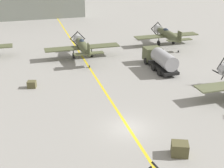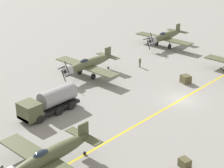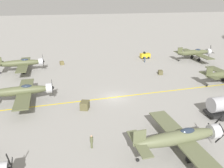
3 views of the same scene
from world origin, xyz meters
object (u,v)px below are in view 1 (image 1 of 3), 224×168
(airplane_far_center, at_px, (83,46))
(fuel_tanker, at_px, (160,59))
(supply_crate_mid_lane, at_px, (32,84))
(supply_crate_outboard, at_px, (180,149))
(airplane_far_right, at_px, (167,34))

(airplane_far_center, xyz_separation_m, fuel_tanker, (9.83, -7.96, -0.50))
(supply_crate_mid_lane, bearing_deg, fuel_tanker, 5.27)
(supply_crate_mid_lane, xyz_separation_m, supply_crate_outboard, (11.33, -18.06, 0.15))
(airplane_far_right, bearing_deg, fuel_tanker, -120.33)
(airplane_far_center, xyz_separation_m, supply_crate_outboard, (2.73, -27.72, -1.42))
(airplane_far_center, bearing_deg, airplane_far_right, 8.57)
(airplane_far_center, relative_size, supply_crate_mid_lane, 11.29)
(supply_crate_outboard, bearing_deg, fuel_tanker, 70.23)
(airplane_far_center, bearing_deg, supply_crate_mid_lane, -133.56)
(airplane_far_right, xyz_separation_m, supply_crate_outboard, (-13.49, -30.72, -1.42))
(fuel_tanker, relative_size, supply_crate_mid_lane, 7.53)
(fuel_tanker, bearing_deg, airplane_far_right, 59.76)
(airplane_far_right, distance_m, airplane_far_center, 16.49)
(airplane_far_right, relative_size, supply_crate_mid_lane, 11.29)
(airplane_far_center, height_order, fuel_tanker, airplane_far_center)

